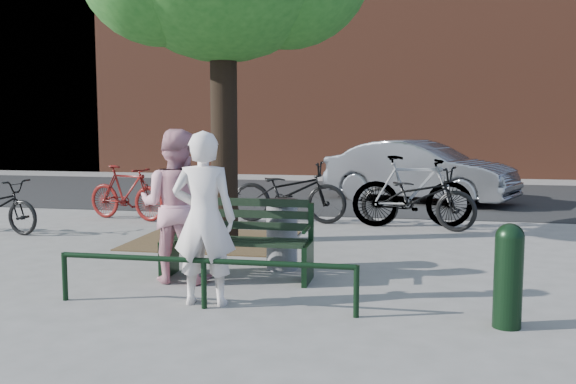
% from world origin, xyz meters
% --- Properties ---
extents(ground, '(90.00, 90.00, 0.00)m').
position_xyz_m(ground, '(0.00, 0.00, 0.00)').
color(ground, gray).
rests_on(ground, ground).
extents(dirt_pit, '(2.40, 2.00, 0.02)m').
position_xyz_m(dirt_pit, '(-1.00, 2.20, 0.01)').
color(dirt_pit, brown).
rests_on(dirt_pit, ground).
extents(road, '(40.00, 7.00, 0.01)m').
position_xyz_m(road, '(0.00, 8.50, 0.01)').
color(road, black).
rests_on(road, ground).
extents(park_bench, '(1.74, 0.54, 0.97)m').
position_xyz_m(park_bench, '(-0.00, 0.08, 0.48)').
color(park_bench, black).
rests_on(park_bench, ground).
extents(guard_railing, '(3.06, 0.06, 0.51)m').
position_xyz_m(guard_railing, '(0.00, -1.20, 0.40)').
color(guard_railing, black).
rests_on(guard_railing, ground).
extents(person_left, '(0.67, 0.48, 1.75)m').
position_xyz_m(person_left, '(-0.04, -1.05, 0.88)').
color(person_left, silver).
rests_on(person_left, ground).
extents(person_right, '(0.86, 0.67, 1.75)m').
position_xyz_m(person_right, '(-0.66, -0.21, 0.88)').
color(person_right, '#D08F9C').
rests_on(person_right, ground).
extents(bollard, '(0.25, 0.25, 0.95)m').
position_xyz_m(bollard, '(2.85, -1.23, 0.51)').
color(bollard, black).
rests_on(bollard, ground).
extents(litter_bin, '(0.43, 0.43, 0.87)m').
position_xyz_m(litter_bin, '(0.41, 0.60, 0.44)').
color(litter_bin, gray).
rests_on(litter_bin, ground).
extents(bicycle_b, '(1.75, 0.88, 1.02)m').
position_xyz_m(bicycle_b, '(-3.22, 3.91, 0.51)').
color(bicycle_b, '#5D0F0D').
rests_on(bicycle_b, ground).
extents(bicycle_c, '(2.11, 0.74, 1.11)m').
position_xyz_m(bicycle_c, '(-0.20, 4.20, 0.55)').
color(bicycle_c, black).
rests_on(bicycle_c, ground).
extents(bicycle_d, '(2.12, 0.85, 1.24)m').
position_xyz_m(bicycle_d, '(2.00, 4.11, 0.62)').
color(bicycle_d, gray).
rests_on(bicycle_d, ground).
extents(bicycle_e, '(2.16, 1.32, 1.07)m').
position_xyz_m(bicycle_e, '(2.08, 3.99, 0.54)').
color(bicycle_e, black).
rests_on(bicycle_e, ground).
extents(parked_car, '(4.46, 2.99, 1.39)m').
position_xyz_m(parked_car, '(2.14, 7.63, 0.70)').
color(parked_car, slate).
rests_on(parked_car, ground).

